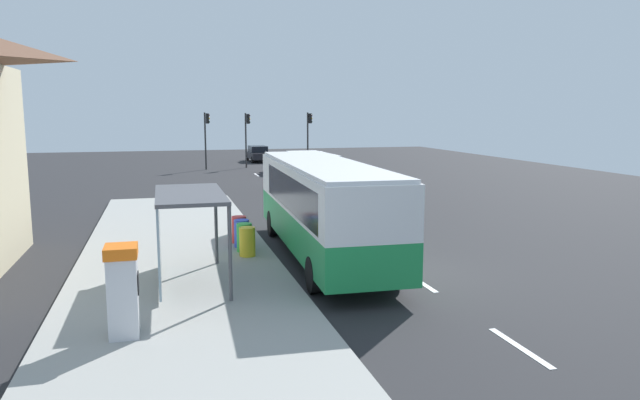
{
  "coord_description": "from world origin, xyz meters",
  "views": [
    {
      "loc": [
        -6.8,
        -16.27,
        4.86
      ],
      "look_at": [
        -1.0,
        5.42,
        1.5
      ],
      "focal_mm": 33.38,
      "sensor_mm": 36.0,
      "label": 1
    }
  ],
  "objects_px": {
    "recycling_bin_red": "(239,229)",
    "traffic_light_median": "(247,131)",
    "traffic_light_near_side": "(309,131)",
    "ticket_machine": "(123,290)",
    "bus": "(322,203)",
    "traffic_light_far_side": "(206,132)",
    "recycling_bin_yellow": "(247,242)",
    "sedan_near": "(282,164)",
    "recycling_bin_green": "(244,237)",
    "recycling_bin_blue": "(242,233)",
    "bus_shelter": "(178,214)",
    "white_van": "(312,169)",
    "sedan_far": "(258,153)"
  },
  "relations": [
    {
      "from": "recycling_bin_green",
      "to": "bus_shelter",
      "type": "bearing_deg",
      "value": -123.85
    },
    {
      "from": "ticket_machine",
      "to": "traffic_light_median",
      "type": "relative_size",
      "value": 0.41
    },
    {
      "from": "traffic_light_near_side",
      "to": "ticket_machine",
      "type": "bearing_deg",
      "value": -109.56
    },
    {
      "from": "sedan_near",
      "to": "traffic_light_median",
      "type": "distance_m",
      "value": 6.33
    },
    {
      "from": "bus",
      "to": "bus_shelter",
      "type": "height_order",
      "value": "bus"
    },
    {
      "from": "recycling_bin_red",
      "to": "bus",
      "type": "bearing_deg",
      "value": -42.53
    },
    {
      "from": "traffic_light_near_side",
      "to": "traffic_light_far_side",
      "type": "relative_size",
      "value": 1.0
    },
    {
      "from": "recycling_bin_yellow",
      "to": "bus_shelter",
      "type": "xyz_separation_m",
      "value": [
        -2.21,
        -2.6,
        1.44
      ]
    },
    {
      "from": "traffic_light_near_side",
      "to": "sedan_far",
      "type": "bearing_deg",
      "value": 112.8
    },
    {
      "from": "ticket_machine",
      "to": "recycling_bin_green",
      "type": "bearing_deg",
      "value": 63.49
    },
    {
      "from": "recycling_bin_blue",
      "to": "traffic_light_median",
      "type": "height_order",
      "value": "traffic_light_median"
    },
    {
      "from": "bus",
      "to": "ticket_machine",
      "type": "xyz_separation_m",
      "value": [
        -5.97,
        -6.1,
        -0.67
      ]
    },
    {
      "from": "sedan_near",
      "to": "traffic_light_far_side",
      "type": "relative_size",
      "value": 0.93
    },
    {
      "from": "traffic_light_near_side",
      "to": "traffic_light_far_side",
      "type": "bearing_deg",
      "value": 174.69
    },
    {
      "from": "traffic_light_near_side",
      "to": "recycling_bin_green",
      "type": "bearing_deg",
      "value": -107.85
    },
    {
      "from": "recycling_bin_green",
      "to": "traffic_light_far_side",
      "type": "height_order",
      "value": "traffic_light_far_side"
    },
    {
      "from": "recycling_bin_blue",
      "to": "bus",
      "type": "bearing_deg",
      "value": -32.46
    },
    {
      "from": "ticket_machine",
      "to": "traffic_light_far_side",
      "type": "bearing_deg",
      "value": 83.1
    },
    {
      "from": "sedan_near",
      "to": "recycling_bin_red",
      "type": "height_order",
      "value": "sedan_near"
    },
    {
      "from": "bus",
      "to": "recycling_bin_yellow",
      "type": "distance_m",
      "value": 2.76
    },
    {
      "from": "white_van",
      "to": "ticket_machine",
      "type": "relative_size",
      "value": 2.72
    },
    {
      "from": "traffic_light_near_side",
      "to": "traffic_light_median",
      "type": "relative_size",
      "value": 1.01
    },
    {
      "from": "sedan_near",
      "to": "recycling_bin_green",
      "type": "bearing_deg",
      "value": -103.96
    },
    {
      "from": "sedan_far",
      "to": "recycling_bin_yellow",
      "type": "xyz_separation_m",
      "value": [
        -6.5,
        -38.44,
        -0.14
      ]
    },
    {
      "from": "sedan_near",
      "to": "bus_shelter",
      "type": "xyz_separation_m",
      "value": [
        -8.71,
        -29.46,
        1.31
      ]
    },
    {
      "from": "ticket_machine",
      "to": "traffic_light_near_side",
      "type": "bearing_deg",
      "value": 70.44
    },
    {
      "from": "traffic_light_median",
      "to": "sedan_far",
      "type": "bearing_deg",
      "value": 72.52
    },
    {
      "from": "recycling_bin_green",
      "to": "recycling_bin_red",
      "type": "height_order",
      "value": "same"
    },
    {
      "from": "recycling_bin_yellow",
      "to": "bus_shelter",
      "type": "distance_m",
      "value": 3.71
    },
    {
      "from": "white_van",
      "to": "recycling_bin_blue",
      "type": "distance_m",
      "value": 16.52
    },
    {
      "from": "bus",
      "to": "recycling_bin_red",
      "type": "relative_size",
      "value": 11.67
    },
    {
      "from": "white_van",
      "to": "sedan_near",
      "type": "relative_size",
      "value": 1.19
    },
    {
      "from": "recycling_bin_red",
      "to": "traffic_light_median",
      "type": "xyz_separation_m",
      "value": [
        4.6,
        30.32,
        2.49
      ]
    },
    {
      "from": "bus",
      "to": "traffic_light_near_side",
      "type": "relative_size",
      "value": 2.33
    },
    {
      "from": "white_van",
      "to": "traffic_light_near_side",
      "type": "height_order",
      "value": "traffic_light_near_side"
    },
    {
      "from": "white_van",
      "to": "sedan_far",
      "type": "relative_size",
      "value": 1.19
    },
    {
      "from": "bus_shelter",
      "to": "white_van",
      "type": "bearing_deg",
      "value": 65.86
    },
    {
      "from": "recycling_bin_green",
      "to": "recycling_bin_red",
      "type": "distance_m",
      "value": 1.4
    },
    {
      "from": "sedan_far",
      "to": "traffic_light_median",
      "type": "bearing_deg",
      "value": -107.48
    },
    {
      "from": "bus",
      "to": "recycling_bin_red",
      "type": "xyz_separation_m",
      "value": [
        -2.49,
        2.28,
        -1.19
      ]
    },
    {
      "from": "white_van",
      "to": "sedan_near",
      "type": "xyz_separation_m",
      "value": [
        0.1,
        10.24,
        -0.55
      ]
    },
    {
      "from": "sedan_near",
      "to": "traffic_light_near_side",
      "type": "bearing_deg",
      "value": 51.09
    },
    {
      "from": "bus",
      "to": "sedan_far",
      "type": "bearing_deg",
      "value": 84.07
    },
    {
      "from": "sedan_near",
      "to": "traffic_light_far_side",
      "type": "xyz_separation_m",
      "value": [
        -5.4,
        4.77,
        2.39
      ]
    },
    {
      "from": "recycling_bin_yellow",
      "to": "sedan_near",
      "type": "bearing_deg",
      "value": 76.39
    },
    {
      "from": "recycling_bin_red",
      "to": "traffic_light_near_side",
      "type": "bearing_deg",
      "value": 71.34
    },
    {
      "from": "traffic_light_far_side",
      "to": "traffic_light_median",
      "type": "xyz_separation_m",
      "value": [
        3.5,
        0.8,
        -0.03
      ]
    },
    {
      "from": "ticket_machine",
      "to": "recycling_bin_blue",
      "type": "xyz_separation_m",
      "value": [
        3.48,
        7.68,
        -0.52
      ]
    },
    {
      "from": "white_van",
      "to": "bus",
      "type": "bearing_deg",
      "value": -103.1
    },
    {
      "from": "recycling_bin_green",
      "to": "bus_shelter",
      "type": "height_order",
      "value": "bus_shelter"
    }
  ]
}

